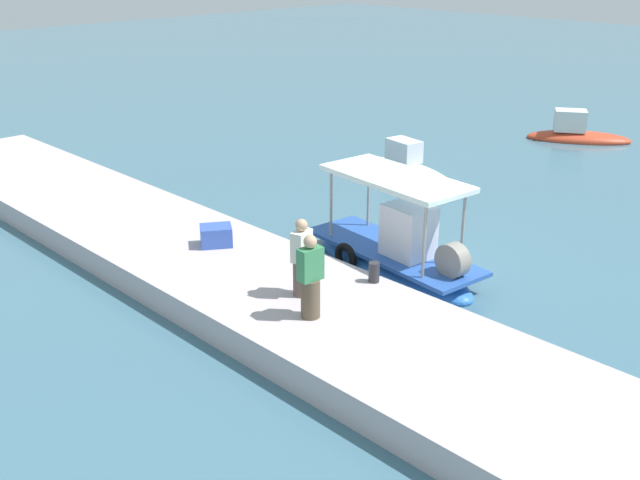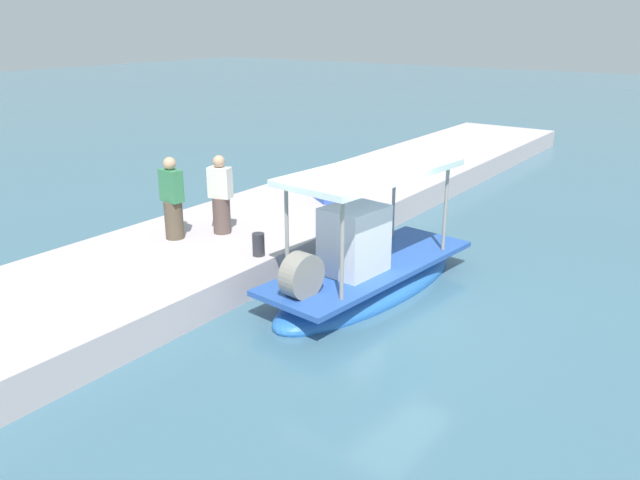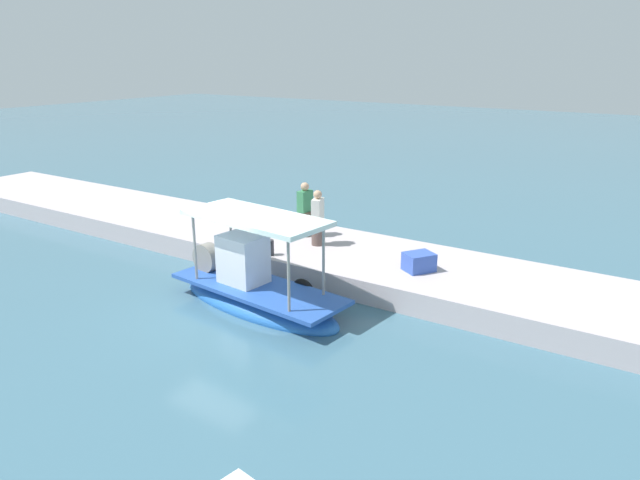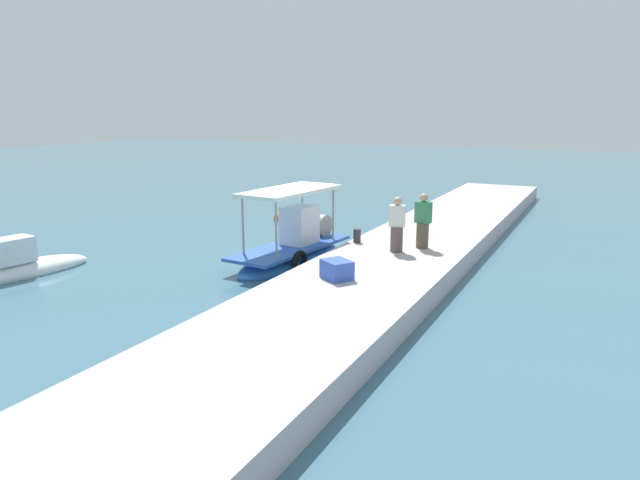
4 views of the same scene
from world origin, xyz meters
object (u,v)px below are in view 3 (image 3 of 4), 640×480
at_px(fisherman_near_bollard, 305,212).
at_px(mooring_bollard, 270,248).
at_px(cargo_crate, 419,262).
at_px(fisherman_by_crate, 318,220).
at_px(main_fishing_boat, 256,290).

height_order(fisherman_near_bollard, mooring_bollard, fisherman_near_bollard).
bearing_deg(cargo_crate, fisherman_by_crate, -6.42).
height_order(main_fishing_boat, mooring_bollard, main_fishing_boat).
xyz_separation_m(main_fishing_boat, cargo_crate, (-3.15, -3.05, 0.46)).
distance_m(main_fishing_boat, fisherman_by_crate, 3.59).
distance_m(fisherman_near_bollard, fisherman_by_crate, 1.01).
bearing_deg(cargo_crate, main_fishing_boat, 44.05).
relative_size(main_fishing_boat, cargo_crate, 6.94).
distance_m(main_fishing_boat, mooring_bollard, 2.15).
bearing_deg(cargo_crate, fisherman_near_bollard, -12.37).
height_order(fisherman_by_crate, cargo_crate, fisherman_by_crate).
height_order(fisherman_near_bollard, fisherman_by_crate, fisherman_near_bollard).
bearing_deg(fisherman_by_crate, mooring_bollard, 68.39).
distance_m(fisherman_near_bollard, cargo_crate, 4.48).
relative_size(fisherman_by_crate, cargo_crate, 2.25).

